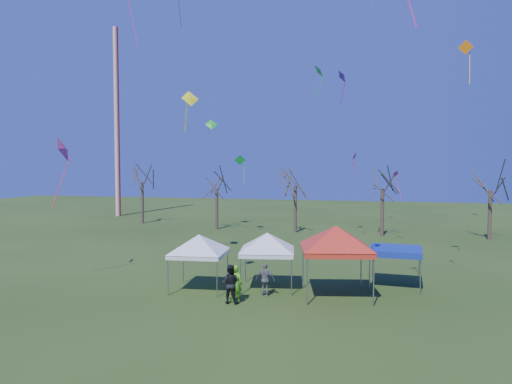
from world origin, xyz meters
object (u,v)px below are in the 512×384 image
tree_1 (217,174)px  tent_blue (395,251)px  tree_3 (383,172)px  tent_white_west (199,238)px  radio_mast (117,122)px  tree_4 (491,173)px  person_green (236,284)px  person_dark (230,284)px  person_grey (265,280)px  tree_0 (142,168)px  tent_white_mid (267,236)px  tent_red (336,230)px  tree_2 (295,170)px

tree_1 → tent_blue: tree_1 is taller
tree_3 → tent_white_west: (-9.91, -22.18, -3.32)m
radio_mast → tree_4: size_ratio=3.17×
tree_1 → tree_4: tree_4 is taller
tent_blue → person_green: tent_blue is taller
person_dark → person_grey: bearing=-128.2°
tree_0 → tent_white_mid: 32.01m
tree_4 → person_dark: size_ratio=4.21×
tree_1 → tree_3: bearing=-2.1°
tree_1 → tree_4: 26.13m
tree_0 → person_grey: bearing=-51.3°
tent_red → person_grey: size_ratio=2.76×
tree_4 → tent_white_west: (-19.23, -22.14, -3.30)m
tent_white_west → person_grey: 4.18m
tree_0 → tent_red: 34.90m
radio_mast → tree_0: (7.15, -6.62, -6.01)m
tree_0 → person_grey: tree_0 is taller
tree_4 → person_grey: bearing=-124.7°
radio_mast → tent_blue: bearing=-40.2°
tree_3 → radio_mast: bearing=163.7°
tree_2 → tent_blue: 21.62m
tree_3 → person_grey: bearing=-105.4°
radio_mast → person_green: (26.68, -33.89, -11.58)m
tree_1 → tree_3: size_ratio=0.95×
tent_white_mid → tree_4: bearing=53.1°
tree_2 → tent_red: 22.92m
tent_blue → person_dark: tent_blue is taller
tree_0 → person_green: 34.00m
tent_red → person_grey: tent_red is taller
person_grey → tent_white_west: bearing=-2.0°
tree_3 → person_green: size_ratio=4.30×
radio_mast → tent_blue: radio_mast is taller
tree_1 → tent_white_mid: size_ratio=1.93×
person_dark → tent_red: bearing=-151.0°
person_dark → tent_blue: bearing=-144.4°
tree_3 → tent_blue: tree_3 is taller
tent_white_mid → tree_0: bearing=130.0°
tree_3 → tree_4: bearing=-0.3°
tree_3 → tent_red: tree_3 is taller
tree_0 → tree_1: tree_0 is taller
tree_2 → person_dark: bearing=-88.1°
tree_3 → tree_4: size_ratio=1.00×
tent_white_mid → tent_red: bearing=-10.0°
tent_white_mid → tent_blue: 7.06m
person_grey → tree_4: bearing=-121.9°
tree_1 → person_grey: tree_1 is taller
tree_1 → tent_blue: size_ratio=2.59×
person_green → tree_2: bearing=-85.7°
tent_blue → person_grey: tent_blue is taller
tree_2 → tent_white_mid: bearing=-84.8°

